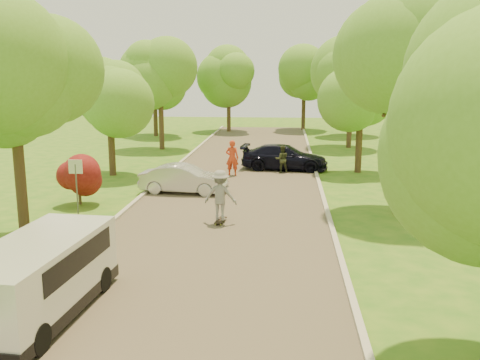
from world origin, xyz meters
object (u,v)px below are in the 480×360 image
(skateboarder, at_px, (220,195))
(longboard, at_px, (221,220))
(person_olive, at_px, (282,159))
(street_sign, at_px, (76,175))
(minivan, at_px, (39,277))
(silver_sedan, at_px, (184,179))
(dark_sedan, at_px, (285,157))
(person_striped, at_px, (232,158))

(skateboarder, bearing_deg, longboard, 97.28)
(longboard, relative_size, person_olive, 0.65)
(street_sign, relative_size, skateboarder, 1.16)
(minivan, bearing_deg, silver_sedan, 90.02)
(silver_sedan, xyz_separation_m, skateboarder, (2.31, -4.87, 0.40))
(street_sign, height_order, dark_sedan, street_sign)
(street_sign, height_order, minivan, street_sign)
(silver_sedan, distance_m, longboard, 5.42)
(skateboarder, distance_m, person_striped, 9.27)
(street_sign, bearing_deg, minivan, -73.56)
(longboard, bearing_deg, minivan, 75.46)
(dark_sedan, height_order, longboard, dark_sedan)
(silver_sedan, bearing_deg, dark_sedan, -30.83)
(skateboarder, bearing_deg, minivan, 75.46)
(street_sign, xyz_separation_m, silver_sedan, (3.48, 4.06, -0.90))
(dark_sedan, relative_size, skateboarder, 2.63)
(minivan, relative_size, dark_sedan, 1.00)
(minivan, bearing_deg, dark_sedan, 78.01)
(skateboarder, bearing_deg, silver_sedan, -57.50)
(dark_sedan, height_order, person_olive, person_olive)
(dark_sedan, bearing_deg, person_olive, 177.07)
(dark_sedan, distance_m, person_olive, 0.98)
(silver_sedan, relative_size, person_olive, 2.65)
(minivan, bearing_deg, longboard, 72.22)
(longboard, height_order, person_olive, person_olive)
(minivan, relative_size, longboard, 4.99)
(minivan, xyz_separation_m, skateboarder, (3.18, 8.01, 0.12))
(minivan, height_order, silver_sedan, minivan)
(skateboarder, height_order, person_striped, skateboarder)
(skateboarder, xyz_separation_m, person_striped, (-0.50, 9.26, -0.10))
(minivan, xyz_separation_m, silver_sedan, (0.87, 12.88, -0.28))
(street_sign, distance_m, silver_sedan, 5.42)
(person_olive, bearing_deg, dark_sedan, -105.61)
(longboard, distance_m, person_olive, 10.58)
(skateboarder, height_order, person_olive, skateboarder)
(silver_sedan, relative_size, longboard, 4.06)
(minivan, relative_size, person_olive, 3.25)
(dark_sedan, bearing_deg, person_striped, 131.29)
(street_sign, bearing_deg, skateboarder, -7.97)
(street_sign, height_order, skateboarder, street_sign)
(minivan, xyz_separation_m, longboard, (3.18, 8.01, -0.84))
(silver_sedan, bearing_deg, longboard, -149.74)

